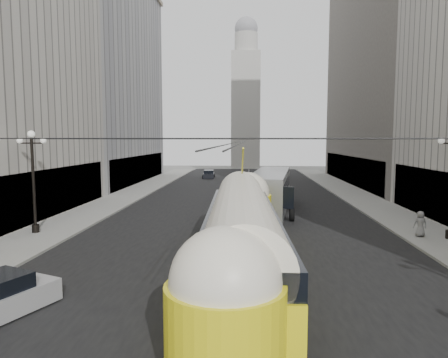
# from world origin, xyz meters

# --- Properties ---
(road) EXTENTS (20.00, 85.00, 0.02)m
(road) POSITION_xyz_m (0.00, 32.50, 0.00)
(road) COLOR black
(road) RESTS_ON ground
(sidewalk_left) EXTENTS (4.00, 72.00, 0.15)m
(sidewalk_left) POSITION_xyz_m (-12.00, 36.00, 0.07)
(sidewalk_left) COLOR gray
(sidewalk_left) RESTS_ON ground
(sidewalk_right) EXTENTS (4.00, 72.00, 0.15)m
(sidewalk_right) POSITION_xyz_m (12.00, 36.00, 0.07)
(sidewalk_right) COLOR gray
(sidewalk_right) RESTS_ON ground
(rail_left) EXTENTS (0.12, 85.00, 0.04)m
(rail_left) POSITION_xyz_m (-0.75, 32.50, 0.00)
(rail_left) COLOR gray
(rail_left) RESTS_ON ground
(rail_right) EXTENTS (0.12, 85.00, 0.04)m
(rail_right) POSITION_xyz_m (0.75, 32.50, 0.00)
(rail_right) COLOR gray
(rail_right) RESTS_ON ground
(building_left_far) EXTENTS (12.60, 28.60, 28.60)m
(building_left_far) POSITION_xyz_m (-19.99, 48.00, 14.31)
(building_left_far) COLOR #999999
(building_left_far) RESTS_ON ground
(building_right_far) EXTENTS (12.60, 32.60, 32.60)m
(building_right_far) POSITION_xyz_m (20.00, 48.00, 16.31)
(building_right_far) COLOR #514C47
(building_right_far) RESTS_ON ground
(distant_tower) EXTENTS (6.00, 6.00, 31.36)m
(distant_tower) POSITION_xyz_m (0.00, 80.00, 14.97)
(distant_tower) COLOR #B2AFA8
(distant_tower) RESTS_ON ground
(lamppost_left_mid) EXTENTS (1.86, 0.44, 6.37)m
(lamppost_left_mid) POSITION_xyz_m (-12.60, 18.00, 3.74)
(lamppost_left_mid) COLOR black
(lamppost_left_mid) RESTS_ON sidewalk_left
(catenary) EXTENTS (25.00, 72.00, 0.23)m
(catenary) POSITION_xyz_m (0.12, 31.49, 5.88)
(catenary) COLOR black
(catenary) RESTS_ON ground
(streetcar) EXTENTS (3.39, 18.36, 4.03)m
(streetcar) POSITION_xyz_m (0.47, 10.94, 1.97)
(streetcar) COLOR yellow
(streetcar) RESTS_ON ground
(city_bus) EXTENTS (4.38, 13.21, 3.28)m
(city_bus) POSITION_xyz_m (2.58, 27.53, 1.80)
(city_bus) COLOR #979A9C
(city_bus) RESTS_ON ground
(sedan_white_far) EXTENTS (2.29, 4.71, 1.44)m
(sedan_white_far) POSITION_xyz_m (2.91, 40.09, 0.65)
(sedan_white_far) COLOR silver
(sedan_white_far) RESTS_ON ground
(sedan_dark_far) EXTENTS (1.85, 4.06, 1.25)m
(sedan_dark_far) POSITION_xyz_m (-5.45, 55.52, 0.57)
(sedan_dark_far) COLOR black
(sedan_dark_far) RESTS_ON ground
(pedestrian_sidewalk_right) EXTENTS (0.78, 0.50, 1.55)m
(pedestrian_sidewalk_right) POSITION_xyz_m (11.08, 18.43, 0.92)
(pedestrian_sidewalk_right) COLOR slate
(pedestrian_sidewalk_right) RESTS_ON sidewalk_right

